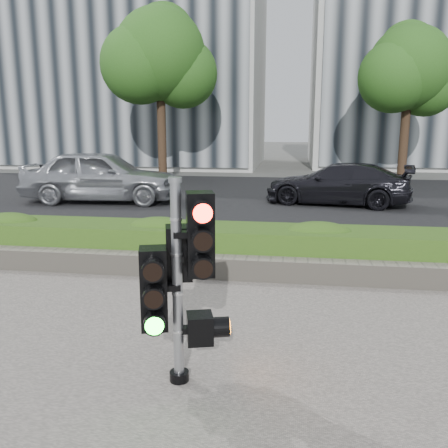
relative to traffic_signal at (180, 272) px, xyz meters
The scene contains 11 objects.
ground 1.60m from the traffic_signal, 93.27° to the left, with size 120.00×120.00×0.00m, color #51514C.
road 11.22m from the traffic_signal, 90.34° to the left, with size 60.00×13.00×0.02m, color black.
curb 4.44m from the traffic_signal, 90.88° to the left, with size 60.00×0.25×0.12m, color gray.
stone_wall 3.19m from the traffic_signal, 91.25° to the left, with size 12.00×0.32×0.34m, color gray.
hedge 3.79m from the traffic_signal, 91.03° to the left, with size 12.00×1.00×0.68m, color #64982E.
building_left 26.59m from the traffic_signal, 110.57° to the left, with size 16.00×9.00×15.00m, color #B7B7B2.
tree_left 16.85m from the traffic_signal, 106.26° to the left, with size 4.61×4.03×7.34m.
tree_right 17.90m from the traffic_signal, 72.04° to the left, with size 4.10×3.58×6.53m.
traffic_signal is the anchor object (origin of this frame).
car_silver 11.07m from the traffic_signal, 116.39° to the left, with size 1.92×4.76×1.62m, color #B0B2B8.
car_dark 10.81m from the traffic_signal, 77.68° to the left, with size 1.74×4.29×1.25m, color black.
Camera 1 is at (1.07, -5.18, 2.41)m, focal length 38.00 mm.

